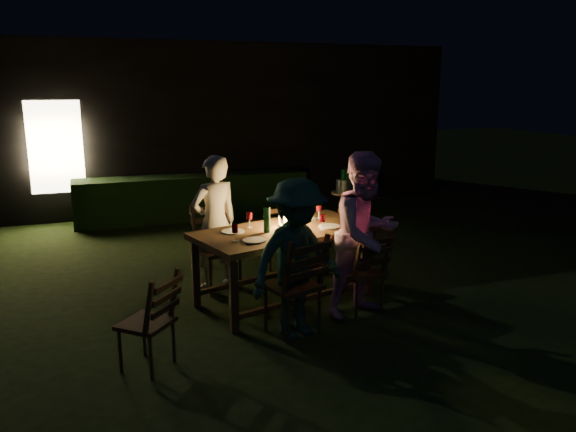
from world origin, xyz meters
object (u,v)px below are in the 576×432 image
object	(u,v)px
dining_table	(286,236)
bottle_table	(267,220)
bottle_bucket_a	(343,183)
chair_far_right	(286,253)
chair_end	(365,255)
side_table	(345,196)
chair_far_left	(218,263)
ice_bucket	(345,186)
person_opp_left	(297,259)
lantern	(287,214)
bottle_bucket_b	(346,182)
person_house_side	(215,223)
person_opp_right	(366,235)
chair_spare	(149,339)
chair_near_right	(361,286)
chair_near_left	(294,302)

from	to	relation	value
dining_table	bottle_table	xyz separation A→B (m)	(-0.24, -0.07, 0.22)
dining_table	bottle_bucket_a	xyz separation A→B (m)	(2.04, 2.79, 0.02)
chair_far_right	bottle_table	xyz separation A→B (m)	(-0.56, -0.96, 0.71)
chair_end	side_table	bearing A→B (deg)	147.11
chair_far_left	ice_bucket	world-z (taller)	chair_far_left
dining_table	chair_end	xyz separation A→B (m)	(1.18, 0.33, -0.45)
chair_end	person_opp_left	world-z (taller)	person_opp_left
lantern	bottle_bucket_b	size ratio (longest dim) A/B	1.09
person_house_side	bottle_table	world-z (taller)	person_house_side
person_opp_right	chair_end	bearing A→B (deg)	46.50
side_table	chair_spare	bearing A→B (deg)	-133.58
chair_near_right	person_house_side	size ratio (longest dim) A/B	0.60
chair_spare	person_opp_right	distance (m)	2.42
person_opp_right	bottle_bucket_b	xyz separation A→B (m)	(1.49, 3.54, -0.10)
chair_near_right	lantern	size ratio (longest dim) A/B	2.77
chair_near_left	ice_bucket	world-z (taller)	chair_near_left
dining_table	bottle_bucket_b	xyz separation A→B (m)	(2.14, 2.87, 0.02)
chair_end	bottle_table	size ratio (longest dim) A/B	3.60
dining_table	side_table	xyz separation A→B (m)	(2.09, 2.83, -0.21)
side_table	person_house_side	bearing A→B (deg)	-141.79
ice_bucket	bottle_bucket_a	world-z (taller)	bottle_bucket_a
chair_near_left	bottle_bucket_a	size ratio (longest dim) A/B	3.35
dining_table	side_table	size ratio (longest dim) A/B	3.58
person_opp_right	ice_bucket	xyz separation A→B (m)	(1.44, 3.50, -0.15)
chair_near_left	chair_end	world-z (taller)	chair_near_left
chair_spare	bottle_bucket_a	world-z (taller)	bottle_bucket_a
ice_bucket	bottle_bucket_b	world-z (taller)	bottle_bucket_b
chair_far_right	dining_table	bearing A→B (deg)	61.78
chair_near_right	chair_far_right	world-z (taller)	chair_near_right
chair_near_left	lantern	xyz separation A→B (m)	(0.26, 0.93, 0.67)
dining_table	chair_spare	bearing A→B (deg)	-161.95
chair_near_right	chair_near_left	bearing A→B (deg)	-176.87
bottle_bucket_a	person_house_side	bearing A→B (deg)	-141.80
lantern	ice_bucket	world-z (taller)	lantern
person_opp_right	side_table	size ratio (longest dim) A/B	2.84
lantern	bottle_bucket_a	distance (m)	3.39
bottle_table	ice_bucket	xyz separation A→B (m)	(2.33, 2.90, -0.25)
dining_table	chair_far_right	bearing A→B (deg)	54.29
lantern	bottle_table	bearing A→B (deg)	-154.83
chair_near_left	person_opp_right	bearing A→B (deg)	-4.74
chair_far_right	chair_near_right	bearing A→B (deg)	93.65
person_opp_left	lantern	bearing A→B (deg)	60.11
chair_far_right	ice_bucket	size ratio (longest dim) A/B	2.98
dining_table	chair_spare	xyz separation A→B (m)	(-1.65, -1.10, -0.48)
chair_near_left	lantern	bearing A→B (deg)	57.03
person_opp_right	dining_table	bearing A→B (deg)	118.76
bottle_bucket_b	chair_end	bearing A→B (deg)	-110.69
person_opp_right	person_opp_left	distance (m)	0.90
chair_near_right	side_table	xyz separation A→B (m)	(1.45, 3.45, 0.25)
chair_end	bottle_table	distance (m)	1.63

